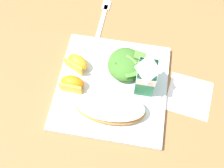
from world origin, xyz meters
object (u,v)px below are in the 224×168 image
at_px(orange_wedge_middle, 72,83).
at_px(paper_napkin, 189,96).
at_px(milk_carton, 146,75).
at_px(white_plate, 112,87).
at_px(cheesy_pizza_bread, 110,108).
at_px(orange_wedge_front, 77,63).
at_px(metal_fork, 102,20).
at_px(green_salad_pile, 125,64).

height_order(orange_wedge_middle, paper_napkin, orange_wedge_middle).
bearing_deg(milk_carton, paper_napkin, 89.37).
xyz_separation_m(white_plate, cheesy_pizza_bread, (0.07, 0.01, 0.03)).
bearing_deg(white_plate, cheesy_pizza_bread, 6.26).
relative_size(orange_wedge_front, paper_napkin, 0.63).
distance_m(white_plate, metal_fork, 0.22).
bearing_deg(orange_wedge_front, metal_fork, 169.55).
bearing_deg(green_salad_pile, metal_fork, -149.98).
bearing_deg(cheesy_pizza_bread, white_plate, -173.74).
bearing_deg(green_salad_pile, milk_carton, 51.65).
xyz_separation_m(green_salad_pile, orange_wedge_front, (0.02, -0.12, -0.00)).
bearing_deg(paper_napkin, milk_carton, -90.63).
relative_size(white_plate, metal_fork, 1.49).
bearing_deg(cheesy_pizza_bread, paper_napkin, 112.26).
bearing_deg(milk_carton, orange_wedge_middle, -79.40).
bearing_deg(orange_wedge_middle, metal_fork, 172.54).
height_order(orange_wedge_front, metal_fork, orange_wedge_front).
bearing_deg(paper_napkin, metal_fork, -127.21).
xyz_separation_m(white_plate, milk_carton, (-0.01, 0.08, 0.07)).
xyz_separation_m(white_plate, orange_wedge_middle, (0.02, -0.10, 0.03)).
bearing_deg(milk_carton, green_salad_pile, -128.35).
bearing_deg(green_salad_pile, orange_wedge_front, -82.47).
relative_size(milk_carton, metal_fork, 0.58).
xyz_separation_m(white_plate, paper_napkin, (-0.01, 0.20, -0.01)).
distance_m(cheesy_pizza_bread, paper_napkin, 0.21).
bearing_deg(paper_napkin, orange_wedge_front, -95.41).
relative_size(green_salad_pile, orange_wedge_front, 1.44).
xyz_separation_m(orange_wedge_front, orange_wedge_middle, (0.06, 0.00, 0.00)).
bearing_deg(orange_wedge_middle, orange_wedge_front, -178.62).
distance_m(orange_wedge_middle, metal_fork, 0.24).
relative_size(paper_napkin, metal_fork, 0.58).
bearing_deg(green_salad_pile, white_plate, -23.77).
bearing_deg(orange_wedge_middle, paper_napkin, 96.09).
distance_m(orange_wedge_front, paper_napkin, 0.30).
relative_size(green_salad_pile, paper_napkin, 0.91).
relative_size(orange_wedge_front, metal_fork, 0.37).
distance_m(white_plate, paper_napkin, 0.20).
height_order(milk_carton, metal_fork, milk_carton).
bearing_deg(orange_wedge_front, milk_carton, 81.39).
relative_size(white_plate, green_salad_pile, 2.80).
bearing_deg(metal_fork, orange_wedge_front, -10.45).
height_order(white_plate, green_salad_pile, green_salad_pile).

